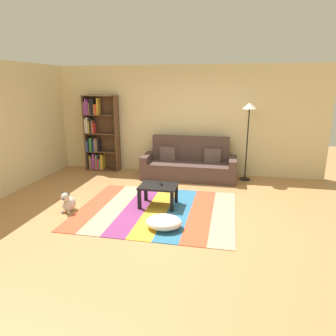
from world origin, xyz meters
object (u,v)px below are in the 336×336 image
bookshelf (98,135)px  dog (68,203)px  coffee_table (158,189)px  standing_lamp (249,116)px  pouf (164,222)px  tv_remote (161,184)px  couch (189,165)px

bookshelf → dog: (0.62, -2.78, -0.77)m
bookshelf → coffee_table: 3.14m
bookshelf → coffee_table: bookshelf is taller
coffee_table → standing_lamp: size_ratio=0.38×
standing_lamp → pouf: bearing=-114.6°
pouf → bookshelf: bearing=128.4°
coffee_table → standing_lamp: 2.90m
tv_remote → coffee_table: bearing=-143.1°
couch → coffee_table: couch is taller
tv_remote → pouf: bearing=-98.1°
couch → standing_lamp: size_ratio=1.24×
bookshelf → dog: bearing=-77.5°
coffee_table → dog: bearing=-159.7°
couch → standing_lamp: 1.80m
pouf → standing_lamp: size_ratio=0.32×
standing_lamp → coffee_table: bearing=-129.0°
pouf → dog: 1.88m
dog → standing_lamp: size_ratio=0.22×
couch → standing_lamp: (1.35, 0.13, 1.19)m
coffee_table → standing_lamp: bearing=51.0°
pouf → standing_lamp: 3.55m
coffee_table → pouf: bearing=-71.4°
coffee_table → dog: (-1.54, -0.57, -0.18)m
bookshelf → tv_remote: 3.11m
coffee_table → standing_lamp: (1.66, 2.06, 1.19)m
couch → coffee_table: size_ratio=3.27×
bookshelf → tv_remote: size_ratio=13.11×
bookshelf → standing_lamp: (3.82, -0.15, 0.59)m
coffee_table → tv_remote: 0.12m
dog → couch: bearing=53.3°
bookshelf → dog: bookshelf is taller
coffee_table → dog: coffee_table is taller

